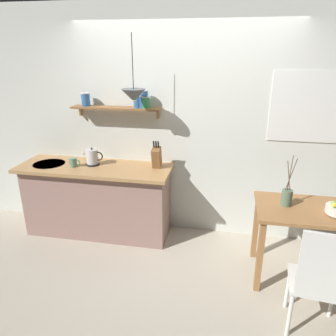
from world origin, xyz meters
TOP-DOWN VIEW (x-y plane):
  - ground_plane at (0.00, 0.00)m, footprint 14.00×14.00m
  - back_wall at (0.21, 0.65)m, footprint 6.80×0.11m
  - kitchen_counter at (-1.00, 0.32)m, footprint 1.83×0.63m
  - wall_shelf at (-0.65, 0.49)m, footprint 1.06×0.20m
  - dining_table at (1.37, -0.14)m, footprint 1.04×0.65m
  - dining_chair_near at (1.30, -0.86)m, footprint 0.46×0.43m
  - twig_vase at (1.13, -0.10)m, footprint 0.10×0.10m
  - electric_kettle at (-1.03, 0.34)m, footprint 0.24×0.16m
  - knife_block at (-0.26, 0.38)m, footprint 0.09×0.18m
  - coffee_mug_by_sink at (-1.23, 0.24)m, footprint 0.13×0.09m
  - pendant_lamp at (-0.47, 0.25)m, footprint 0.26×0.26m

SIDE VIEW (x-z plane):
  - ground_plane at x=0.00m, z-range 0.00..0.00m
  - kitchen_counter at x=-1.00m, z-range 0.01..0.90m
  - dining_chair_near at x=1.30m, z-range 0.04..1.03m
  - dining_table at x=1.37m, z-range 0.26..1.04m
  - twig_vase at x=1.13m, z-range 0.61..1.12m
  - coffee_mug_by_sink at x=-1.23m, z-range 0.89..1.00m
  - electric_kettle at x=-1.03m, z-range 0.88..1.10m
  - knife_block at x=-0.26m, z-range 0.86..1.19m
  - back_wall at x=0.21m, z-range 0.00..2.70m
  - wall_shelf at x=-0.65m, z-range 1.45..1.78m
  - pendant_lamp at x=-0.47m, z-range 1.40..2.08m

